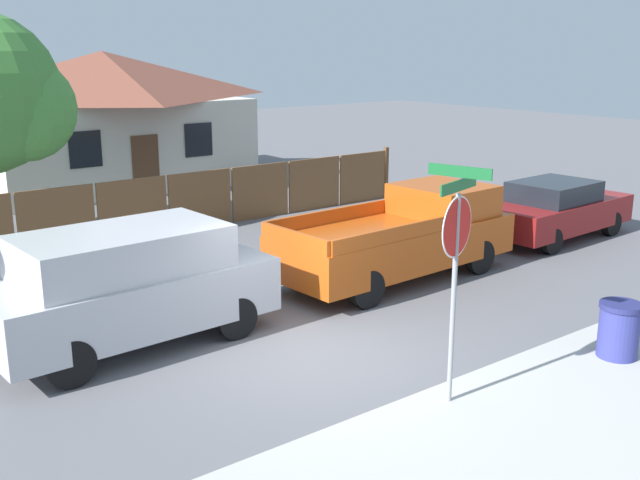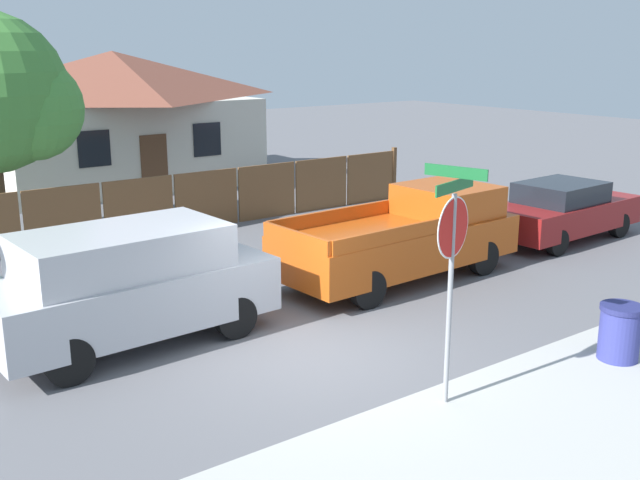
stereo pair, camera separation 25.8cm
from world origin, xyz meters
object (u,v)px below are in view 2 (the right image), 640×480
object	(u,v)px
red_suv	(129,283)
trash_bin	(620,332)
house	(116,116)
stop_sign	(452,245)
parked_sedan	(563,210)
orange_pickup	(406,236)

from	to	relation	value
red_suv	trash_bin	distance (m)	7.75
trash_bin	red_suv	bearing A→B (deg)	138.76
house	stop_sign	xyz separation A→B (m)	(-2.88, -18.66, -0.13)
red_suv	parked_sedan	world-z (taller)	red_suv
orange_pickup	house	bearing A→B (deg)	89.57
red_suv	trash_bin	xyz separation A→B (m)	(5.81, -5.09, -0.59)
red_suv	orange_pickup	xyz separation A→B (m)	(6.06, 0.01, -0.15)
orange_pickup	parked_sedan	bearing A→B (deg)	-2.89
house	parked_sedan	world-z (taller)	house
stop_sign	house	bearing A→B (deg)	65.35
orange_pickup	trash_bin	bearing A→B (deg)	-95.50
house	orange_pickup	size ratio (longest dim) A/B	1.68
house	trash_bin	size ratio (longest dim) A/B	10.42
red_suv	stop_sign	world-z (taller)	stop_sign
red_suv	orange_pickup	size ratio (longest dim) A/B	0.85
parked_sedan	trash_bin	bearing A→B (deg)	-140.02
parked_sedan	stop_sign	world-z (taller)	stop_sign
house	trash_bin	world-z (taller)	house
parked_sedan	stop_sign	size ratio (longest dim) A/B	1.37
orange_pickup	trash_bin	world-z (taller)	orange_pickup
red_suv	stop_sign	xyz separation A→B (m)	(2.61, -4.52, 1.19)
red_suv	house	bearing A→B (deg)	66.05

